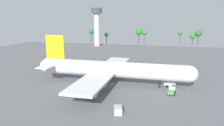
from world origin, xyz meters
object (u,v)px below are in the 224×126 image
object	(u,v)px
safety_cone_tail	(52,76)
control_tower	(97,23)
maintenance_van	(170,84)
cargo_container_fore	(118,110)
safety_cone_nose	(187,89)
cargo_airplane	(111,70)
catering_truck	(172,91)

from	to	relation	value
safety_cone_tail	control_tower	world-z (taller)	control_tower
maintenance_van	safety_cone_tail	xyz separation A→B (m)	(-49.57, 0.85, -0.74)
cargo_container_fore	safety_cone_nose	size ratio (longest dim) A/B	6.53
cargo_airplane	safety_cone_nose	world-z (taller)	cargo_airplane
cargo_container_fore	safety_cone_tail	world-z (taller)	cargo_container_fore
cargo_container_fore	cargo_airplane	bearing A→B (deg)	108.64
maintenance_van	cargo_container_fore	bearing A→B (deg)	-115.96
catering_truck	control_tower	distance (m)	133.15
cargo_airplane	maintenance_van	bearing A→B (deg)	6.07
cargo_airplane	safety_cone_tail	bearing A→B (deg)	173.41
cargo_airplane	cargo_container_fore	xyz separation A→B (m)	(8.54, -25.32, -4.74)
maintenance_van	control_tower	bearing A→B (deg)	121.00
catering_truck	safety_cone_nose	size ratio (longest dim) A/B	8.13
safety_cone_nose	safety_cone_tail	xyz separation A→B (m)	(-55.74, 2.58, 0.09)
catering_truck	safety_cone_nose	bearing A→B (deg)	49.45
maintenance_van	cargo_airplane	bearing A→B (deg)	-173.93
safety_cone_tail	cargo_container_fore	bearing A→B (deg)	-38.29
safety_cone_tail	control_tower	bearing A→B (deg)	97.78
maintenance_van	control_tower	size ratio (longest dim) A/B	0.14
cargo_container_fore	safety_cone_tail	bearing A→B (deg)	141.71
catering_truck	control_tower	size ratio (longest dim) A/B	0.13
cargo_airplane	cargo_container_fore	bearing A→B (deg)	-71.36
cargo_container_fore	control_tower	bearing A→B (deg)	110.64
maintenance_van	catering_truck	distance (m)	8.25
catering_truck	cargo_container_fore	xyz separation A→B (m)	(-14.07, -19.43, -0.10)
cargo_airplane	control_tower	bearing A→B (deg)	111.10
maintenance_van	safety_cone_nose	distance (m)	6.46
cargo_airplane	safety_cone_tail	size ratio (longest dim) A/B	84.52
maintenance_van	safety_cone_nose	xyz separation A→B (m)	(6.17, -1.73, -0.83)
cargo_airplane	catering_truck	distance (m)	23.83
cargo_container_fore	maintenance_van	bearing A→B (deg)	64.04
safety_cone_tail	control_tower	distance (m)	108.58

